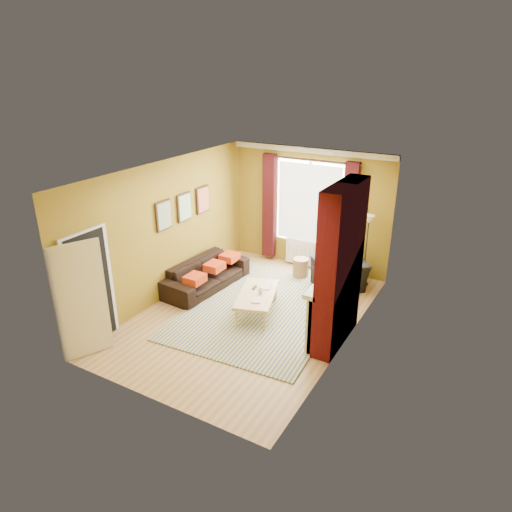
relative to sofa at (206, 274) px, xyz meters
name	(u,v)px	position (x,y,z in m)	size (l,w,h in m)	color
ground	(250,315)	(1.42, -0.59, -0.31)	(5.50, 5.50, 0.00)	#987345
room_walls	(287,250)	(2.05, -0.31, 1.07)	(3.82, 5.54, 2.83)	olive
striped_rug	(264,309)	(1.54, -0.25, -0.30)	(2.98, 3.97, 0.02)	navy
sofa	(206,274)	(0.00, 0.00, 0.00)	(2.10, 0.82, 0.61)	black
armchair	(339,275)	(2.52, 1.33, 0.02)	(1.01, 0.89, 0.66)	black
coffee_table	(257,295)	(1.50, -0.45, 0.09)	(1.03, 1.45, 0.44)	#D5B97B
wicker_stool	(301,268)	(1.54, 1.49, -0.09)	(0.46, 0.46, 0.43)	olive
floor_lamp	(368,231)	(2.91, 1.81, 0.94)	(0.24, 0.24, 1.58)	black
book_a	(252,300)	(1.56, -0.75, 0.14)	(0.17, 0.23, 0.02)	#999999
book_b	(261,286)	(1.43, -0.16, 0.14)	(0.20, 0.27, 0.02)	#999999
mug	(260,291)	(1.57, -0.44, 0.18)	(0.11, 0.11, 0.10)	#999999
tv_remote	(255,288)	(1.36, -0.29, 0.14)	(0.08, 0.17, 0.02)	#28282A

